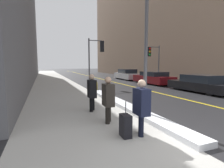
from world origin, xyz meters
The scene contains 16 objects.
ground_plane centered at (0.00, 0.00, 0.00)m, with size 160.00×160.00×0.00m, color #232326.
sidewalk_slab centered at (-2.00, 15.00, 0.01)m, with size 4.00×80.00×0.01m.
road_centre_stripe centered at (4.00, 15.00, 0.00)m, with size 0.16×80.00×0.00m.
snow_bank_curb centered at (0.17, 4.00, 0.08)m, with size 0.57×8.57×0.17m.
building_facade_right centered at (13.00, 22.00, 9.17)m, with size 6.00×36.00×18.35m.
lamp_post centered at (0.21, 2.36, 3.08)m, with size 0.28×0.28×5.19m.
traffic_light_near centered at (1.08, 11.08, 2.88)m, with size 1.31×0.32×3.98m.
traffic_light_far centered at (6.92, 11.58, 2.69)m, with size 1.31×0.33×3.73m.
pedestrian_trailing centered at (-0.76, 1.00, 0.83)m, with size 0.30×0.49×1.49m.
pedestrian_with_shoulder_bag centered at (-1.23, 2.26, 0.83)m, with size 0.30×0.70×1.50m.
pedestrian_in_glasses centered at (-1.34, 3.83, 0.83)m, with size 0.30×0.49×1.50m.
parked_car_black centered at (6.91, 5.95, 0.56)m, with size 1.79×4.53×1.19m.
parked_car_maroon centered at (6.90, 11.44, 0.58)m, with size 1.95×4.61×1.20m.
parked_car_silver centered at (6.78, 16.93, 0.63)m, with size 1.80×4.53×1.33m.
rolling_suitcase centered at (-1.21, 1.02, 0.30)m, with size 0.23×0.37×0.95m.
fire_hydrant centered at (0.35, 8.91, 0.35)m, with size 0.20×0.20×0.70m.
Camera 1 is at (-3.14, -2.88, 1.87)m, focal length 28.00 mm.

